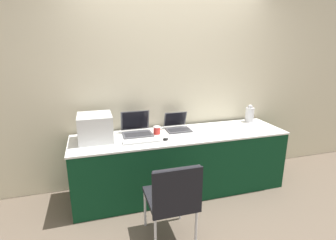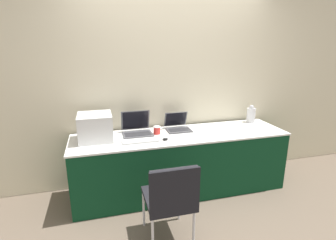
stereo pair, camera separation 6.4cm
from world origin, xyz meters
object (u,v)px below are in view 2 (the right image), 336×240
at_px(coffee_cup, 157,130).
at_px(metal_pitcher, 251,114).
at_px(external_keyboard, 140,141).
at_px(mouse, 165,139).
at_px(printer, 95,126).
at_px(chair, 171,196).
at_px(laptop_left, 137,129).
at_px(laptop_right, 178,126).

height_order(coffee_cup, metal_pitcher, metal_pitcher).
bearing_deg(external_keyboard, mouse, -5.99).
height_order(printer, chair, printer).
relative_size(laptop_left, external_keyboard, 0.85).
relative_size(external_keyboard, chair, 0.49).
xyz_separation_m(external_keyboard, coffee_cup, (0.24, 0.21, 0.04)).
distance_m(external_keyboard, coffee_cup, 0.32).
relative_size(external_keyboard, mouse, 6.34).
xyz_separation_m(coffee_cup, metal_pitcher, (1.38, 0.15, 0.06)).
height_order(laptop_left, external_keyboard, laptop_left).
bearing_deg(laptop_left, mouse, -48.68).
bearing_deg(chair, mouse, 78.81).
xyz_separation_m(laptop_left, coffee_cup, (0.23, -0.07, -0.01)).
xyz_separation_m(laptop_right, mouse, (-0.25, -0.33, -0.03)).
bearing_deg(laptop_left, chair, -83.27).
xyz_separation_m(printer, metal_pitcher, (2.10, 0.16, -0.05)).
height_order(laptop_left, chair, laptop_left).
height_order(printer, coffee_cup, printer).
relative_size(laptop_right, coffee_cup, 3.17).
bearing_deg(coffee_cup, mouse, -80.50).
height_order(external_keyboard, metal_pitcher, metal_pitcher).
distance_m(printer, laptop_left, 0.50).
relative_size(printer, laptop_right, 1.28).
relative_size(laptop_left, mouse, 5.41).
distance_m(laptop_left, mouse, 0.42).
bearing_deg(mouse, external_keyboard, 174.01).
distance_m(laptop_right, metal_pitcher, 1.09).
bearing_deg(coffee_cup, external_keyboard, -138.35).
xyz_separation_m(laptop_right, coffee_cup, (-0.29, -0.09, -0.00)).
height_order(external_keyboard, coffee_cup, coffee_cup).
bearing_deg(external_keyboard, coffee_cup, 41.65).
bearing_deg(printer, laptop_right, 5.69).
distance_m(printer, mouse, 0.81).
bearing_deg(external_keyboard, metal_pitcher, 12.56).
height_order(laptop_right, metal_pitcher, metal_pitcher).
distance_m(printer, metal_pitcher, 2.11).
xyz_separation_m(laptop_left, metal_pitcher, (1.62, 0.08, 0.05)).
xyz_separation_m(printer, external_keyboard, (0.48, -0.20, -0.15)).
bearing_deg(laptop_right, metal_pitcher, 3.24).
height_order(external_keyboard, chair, chair).
bearing_deg(mouse, chair, -101.19).
bearing_deg(metal_pitcher, coffee_cup, -173.85).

